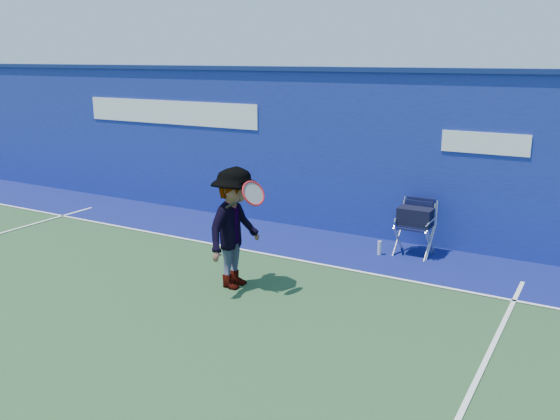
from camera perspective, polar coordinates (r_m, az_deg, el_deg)
The scene contains 8 objects.
ground at distance 8.07m, azimuth -16.61°, elevation -9.95°, with size 80.00×80.00×0.00m, color #274A28.
stadium_wall at distance 11.67m, azimuth 1.52°, elevation 6.11°, with size 24.00×0.50×3.08m.
out_of_bounds_strip at distance 11.07m, azimuth -1.22°, elevation -2.56°, with size 24.00×1.80×0.01m, color navy.
court_lines at distance 8.45m, azimuth -13.66°, elevation -8.52°, with size 24.00×12.00×0.01m.
directors_chair_left at distance 10.26m, azimuth 12.86°, elevation -2.07°, with size 0.56×0.50×0.94m.
directors_chair_right at distance 10.25m, azimuth 12.72°, elevation -2.73°, with size 0.54×0.48×0.90m.
water_bottle at distance 10.18m, azimuth 9.56°, elevation -3.63°, with size 0.07×0.07×0.25m, color silver.
tennis_player at distance 8.49m, azimuth -4.37°, elevation -1.75°, with size 0.89×1.16×1.77m.
Camera 1 is at (5.46, -4.97, 3.27)m, focal length 38.00 mm.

